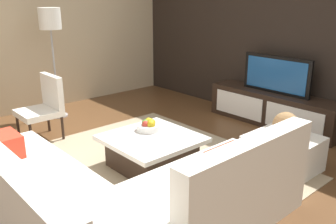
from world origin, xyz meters
The scene contains 13 objects.
ground_plane centered at (0.00, 0.00, 0.00)m, with size 14.00×14.00×0.00m, color brown.
feature_wall_back centered at (0.00, 2.70, 1.40)m, with size 6.40×0.12×2.80m, color black.
side_wall_left centered at (-3.20, 0.20, 1.40)m, with size 0.12×5.20×2.80m, color #C6B28E.
area_rug centered at (-0.10, 0.00, 0.01)m, with size 3.05×2.76×0.01m, color tan.
media_console centered at (0.00, 2.40, 0.25)m, with size 2.05×0.48×0.50m.
television centered at (0.00, 2.40, 0.78)m, with size 1.09×0.06×0.55m.
sectional_couch centered at (0.53, -0.88, 0.29)m, with size 2.52×2.37×0.84m.
coffee_table centered at (-0.10, 0.10, 0.20)m, with size 0.96×0.95×0.38m.
accent_chair_near centered at (-1.78, -0.40, 0.49)m, with size 0.53×0.52×0.87m.
floor_lamp centered at (-2.55, 0.14, 1.46)m, with size 0.33×0.33×1.71m.
ottoman centered at (0.93, 1.16, 0.20)m, with size 0.70×0.70×0.40m, color white.
fruit_bowl centered at (-0.28, 0.20, 0.44)m, with size 0.28×0.28×0.14m.
decorative_ball centered at (0.93, 1.16, 0.54)m, with size 0.29×0.29×0.29m, color #997247.
Camera 1 is at (2.85, -2.29, 1.90)m, focal length 38.83 mm.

